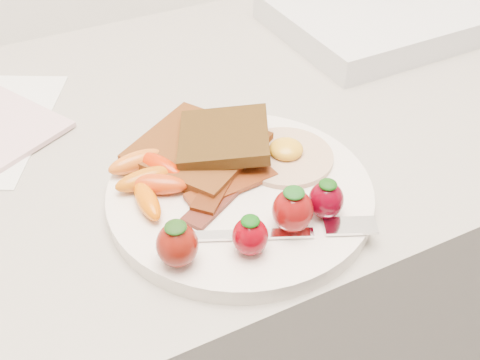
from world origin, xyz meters
name	(u,v)px	position (x,y,z in m)	size (l,w,h in m)	color
counter	(207,338)	(0.00, 1.70, 0.45)	(2.00, 0.60, 0.90)	gray
plate	(240,194)	(-0.02, 1.54, 0.91)	(0.27, 0.27, 0.02)	white
toast_lower	(198,149)	(-0.03, 1.61, 0.93)	(0.12, 0.12, 0.01)	#441F10
toast_upper	(224,137)	(-0.01, 1.60, 0.94)	(0.09, 0.09, 0.01)	black
fried_egg	(286,155)	(0.05, 1.56, 0.92)	(0.11, 0.11, 0.02)	beige
bacon_strips	(224,188)	(-0.03, 1.54, 0.92)	(0.11, 0.10, 0.01)	black
baby_carrots	(149,177)	(-0.10, 1.59, 0.93)	(0.08, 0.11, 0.02)	#BE5B09
strawberries	(260,222)	(-0.03, 1.47, 0.94)	(0.18, 0.05, 0.05)	#6B1108
fork	(296,231)	(0.00, 1.46, 0.92)	(0.17, 0.08, 0.00)	white
appliance	(382,15)	(0.35, 1.80, 0.92)	(0.31, 0.25, 0.04)	silver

